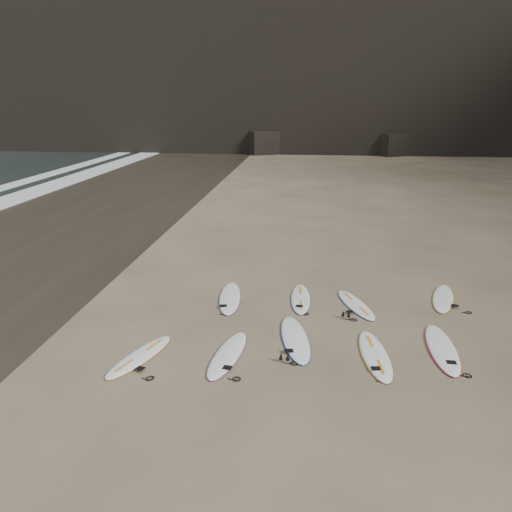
# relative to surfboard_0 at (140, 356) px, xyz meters

# --- Properties ---
(ground) EXTENTS (240.00, 240.00, 0.00)m
(ground) POSITION_rel_surfboard_0_xyz_m (4.35, 1.13, -0.04)
(ground) COLOR #897559
(ground) RESTS_ON ground
(wet_sand) EXTENTS (12.00, 200.00, 0.01)m
(wet_sand) POSITION_rel_surfboard_0_xyz_m (-8.65, 11.13, -0.04)
(wet_sand) COLOR #383026
(wet_sand) RESTS_ON ground
(surfboard_0) EXTENTS (1.32, 2.38, 0.08)m
(surfboard_0) POSITION_rel_surfboard_0_xyz_m (0.00, 0.00, 0.00)
(surfboard_0) COLOR white
(surfboard_0) RESTS_ON ground
(surfboard_1) EXTENTS (0.95, 2.50, 0.09)m
(surfboard_1) POSITION_rel_surfboard_0_xyz_m (2.07, 0.32, 0.00)
(surfboard_1) COLOR white
(surfboard_1) RESTS_ON ground
(surfboard_2) EXTENTS (1.09, 2.75, 0.10)m
(surfboard_2) POSITION_rel_surfboard_0_xyz_m (3.66, 1.31, 0.01)
(surfboard_2) COLOR white
(surfboard_2) RESTS_ON ground
(surfboard_3) EXTENTS (0.82, 2.57, 0.09)m
(surfboard_3) POSITION_rel_surfboard_0_xyz_m (5.58, 0.66, 0.00)
(surfboard_3) COLOR white
(surfboard_3) RESTS_ON ground
(surfboard_4) EXTENTS (0.74, 2.70, 0.10)m
(surfboard_4) POSITION_rel_surfboard_0_xyz_m (7.26, 1.17, 0.01)
(surfboard_4) COLOR white
(surfboard_4) RESTS_ON ground
(surfboard_5) EXTENTS (0.91, 2.68, 0.09)m
(surfboard_5) POSITION_rel_surfboard_0_xyz_m (1.56, 3.83, 0.01)
(surfboard_5) COLOR white
(surfboard_5) RESTS_ON ground
(surfboard_6) EXTENTS (0.64, 2.41, 0.09)m
(surfboard_6) POSITION_rel_surfboard_0_xyz_m (3.73, 4.00, 0.00)
(surfboard_6) COLOR white
(surfboard_6) RESTS_ON ground
(surfboard_7) EXTENTS (1.30, 2.39, 0.08)m
(surfboard_7) POSITION_rel_surfboard_0_xyz_m (5.38, 3.72, 0.00)
(surfboard_7) COLOR white
(surfboard_7) RESTS_ON ground
(surfboard_8) EXTENTS (1.21, 2.51, 0.09)m
(surfboard_8) POSITION_rel_surfboard_0_xyz_m (8.09, 4.52, 0.00)
(surfboard_8) COLOR white
(surfboard_8) RESTS_ON ground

